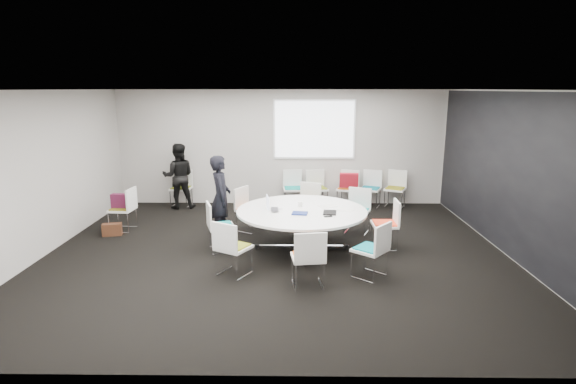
{
  "coord_description": "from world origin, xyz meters",
  "views": [
    {
      "loc": [
        0.3,
        -7.48,
        2.82
      ],
      "look_at": [
        0.2,
        0.4,
        1.0
      ],
      "focal_mm": 28.0,
      "sensor_mm": 36.0,
      "label": 1
    }
  ],
  "objects_px": {
    "chair_ring_c": "(307,212)",
    "chair_ring_g": "(308,269)",
    "chair_back_d": "(370,196)",
    "chair_ring_b": "(357,219)",
    "brown_bag": "(112,230)",
    "maroon_bag": "(122,201)",
    "chair_ring_e": "(221,236)",
    "laptop": "(277,210)",
    "chair_ring_h": "(370,260)",
    "chair_back_b": "(317,195)",
    "chair_spare_left": "(124,217)",
    "chair_back_e": "(395,196)",
    "chair_ring_a": "(385,233)",
    "chair_person_back": "(181,195)",
    "chair_ring_f": "(233,258)",
    "chair_back_c": "(347,196)",
    "chair_back_a": "(293,196)",
    "cup": "(300,204)",
    "chair_ring_d": "(249,218)",
    "conference_table": "(302,220)",
    "person_main": "(221,197)"
  },
  "relations": [
    {
      "from": "chair_ring_c",
      "to": "chair_ring_g",
      "type": "relative_size",
      "value": 1.0
    },
    {
      "from": "chair_back_d",
      "to": "chair_ring_b",
      "type": "bearing_deg",
      "value": 95.68
    },
    {
      "from": "brown_bag",
      "to": "maroon_bag",
      "type": "bearing_deg",
      "value": 72.07
    },
    {
      "from": "chair_ring_e",
      "to": "laptop",
      "type": "height_order",
      "value": "chair_ring_e"
    },
    {
      "from": "chair_ring_c",
      "to": "chair_ring_h",
      "type": "distance_m",
      "value": 2.83
    },
    {
      "from": "chair_back_b",
      "to": "chair_spare_left",
      "type": "bearing_deg",
      "value": 12.7
    },
    {
      "from": "chair_ring_h",
      "to": "chair_back_e",
      "type": "xyz_separation_m",
      "value": [
        1.29,
        4.22,
        0.0
      ]
    },
    {
      "from": "chair_ring_a",
      "to": "chair_person_back",
      "type": "xyz_separation_m",
      "value": [
        -4.39,
        2.91,
        0.0
      ]
    },
    {
      "from": "chair_ring_e",
      "to": "chair_back_e",
      "type": "bearing_deg",
      "value": 111.23
    },
    {
      "from": "chair_ring_f",
      "to": "maroon_bag",
      "type": "relative_size",
      "value": 2.2
    },
    {
      "from": "chair_back_b",
      "to": "chair_back_c",
      "type": "height_order",
      "value": "same"
    },
    {
      "from": "chair_ring_g",
      "to": "laptop",
      "type": "distance_m",
      "value": 1.67
    },
    {
      "from": "chair_ring_b",
      "to": "chair_back_d",
      "type": "xyz_separation_m",
      "value": [
        0.6,
        2.03,
        0.0
      ]
    },
    {
      "from": "chair_back_c",
      "to": "brown_bag",
      "type": "bearing_deg",
      "value": 46.56
    },
    {
      "from": "chair_back_a",
      "to": "chair_spare_left",
      "type": "xyz_separation_m",
      "value": [
        -3.43,
        -1.94,
        0.0
      ]
    },
    {
      "from": "chair_ring_g",
      "to": "brown_bag",
      "type": "distance_m",
      "value": 4.42
    },
    {
      "from": "chair_ring_b",
      "to": "chair_back_d",
      "type": "distance_m",
      "value": 2.12
    },
    {
      "from": "cup",
      "to": "maroon_bag",
      "type": "bearing_deg",
      "value": 167.16
    },
    {
      "from": "chair_ring_h",
      "to": "chair_back_a",
      "type": "relative_size",
      "value": 1.0
    },
    {
      "from": "chair_ring_d",
      "to": "chair_ring_c",
      "type": "bearing_deg",
      "value": 139.9
    },
    {
      "from": "chair_ring_b",
      "to": "chair_person_back",
      "type": "height_order",
      "value": "same"
    },
    {
      "from": "conference_table",
      "to": "chair_back_e",
      "type": "xyz_separation_m",
      "value": [
        2.32,
        2.99,
        -0.27
      ]
    },
    {
      "from": "chair_ring_g",
      "to": "chair_spare_left",
      "type": "relative_size",
      "value": 1.0
    },
    {
      "from": "chair_back_c",
      "to": "chair_person_back",
      "type": "xyz_separation_m",
      "value": [
        -4.06,
        0.0,
        0.0
      ]
    },
    {
      "from": "chair_person_back",
      "to": "brown_bag",
      "type": "distance_m",
      "value": 2.42
    },
    {
      "from": "chair_back_b",
      "to": "cup",
      "type": "distance_m",
      "value": 2.84
    },
    {
      "from": "chair_ring_b",
      "to": "chair_back_e",
      "type": "distance_m",
      "value": 2.36
    },
    {
      "from": "chair_ring_h",
      "to": "chair_ring_d",
      "type": "bearing_deg",
      "value": 82.49
    },
    {
      "from": "chair_ring_f",
      "to": "maroon_bag",
      "type": "bearing_deg",
      "value": 168.78
    },
    {
      "from": "chair_back_a",
      "to": "laptop",
      "type": "height_order",
      "value": "chair_back_a"
    },
    {
      "from": "chair_ring_d",
      "to": "chair_back_c",
      "type": "height_order",
      "value": "same"
    },
    {
      "from": "chair_ring_d",
      "to": "cup",
      "type": "distance_m",
      "value": 1.4
    },
    {
      "from": "person_main",
      "to": "maroon_bag",
      "type": "relative_size",
      "value": 4.01
    },
    {
      "from": "chair_ring_a",
      "to": "maroon_bag",
      "type": "height_order",
      "value": "chair_ring_a"
    },
    {
      "from": "chair_back_e",
      "to": "maroon_bag",
      "type": "height_order",
      "value": "chair_back_e"
    },
    {
      "from": "chair_ring_d",
      "to": "chair_back_e",
      "type": "bearing_deg",
      "value": 150.8
    },
    {
      "from": "chair_back_b",
      "to": "laptop",
      "type": "xyz_separation_m",
      "value": [
        -0.86,
        -3.04,
        0.47
      ]
    },
    {
      "from": "chair_ring_f",
      "to": "chair_back_b",
      "type": "height_order",
      "value": "same"
    },
    {
      "from": "chair_back_d",
      "to": "brown_bag",
      "type": "height_order",
      "value": "chair_back_d"
    },
    {
      "from": "chair_person_back",
      "to": "chair_back_a",
      "type": "bearing_deg",
      "value": -172.69
    },
    {
      "from": "chair_person_back",
      "to": "chair_back_d",
      "type": "bearing_deg",
      "value": -172.44
    },
    {
      "from": "chair_ring_c",
      "to": "chair_back_c",
      "type": "relative_size",
      "value": 1.0
    },
    {
      "from": "chair_person_back",
      "to": "laptop",
      "type": "distance_m",
      "value": 3.94
    },
    {
      "from": "chair_spare_left",
      "to": "chair_ring_e",
      "type": "bearing_deg",
      "value": -113.27
    },
    {
      "from": "chair_ring_d",
      "to": "laptop",
      "type": "bearing_deg",
      "value": 59.66
    },
    {
      "from": "chair_ring_c",
      "to": "chair_ring_d",
      "type": "distance_m",
      "value": 1.25
    },
    {
      "from": "chair_back_a",
      "to": "chair_ring_d",
      "type": "bearing_deg",
      "value": 60.87
    },
    {
      "from": "chair_ring_e",
      "to": "laptop",
      "type": "relative_size",
      "value": 2.83
    },
    {
      "from": "chair_spare_left",
      "to": "chair_back_e",
      "type": "bearing_deg",
      "value": -67.15
    },
    {
      "from": "chair_back_d",
      "to": "laptop",
      "type": "xyz_separation_m",
      "value": [
        -2.15,
        -3.04,
        0.47
      ]
    }
  ]
}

